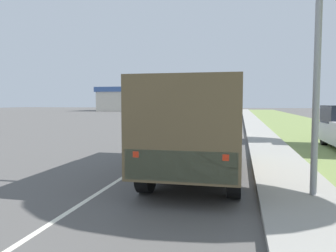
{
  "coord_description": "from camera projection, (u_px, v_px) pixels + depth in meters",
  "views": [
    {
      "loc": [
        3.19,
        1.48,
        2.1
      ],
      "look_at": [
        0.83,
        12.16,
        1.31
      ],
      "focal_mm": 35.0,
      "sensor_mm": 36.0,
      "label": 1
    }
  ],
  "objects": [
    {
      "name": "building_distant",
      "position": [
        141.0,
        99.0,
        79.93
      ],
      "size": [
        19.23,
        12.55,
        5.7
      ],
      "color": "beige",
      "rests_on": "ground"
    },
    {
      "name": "car_second_ahead",
      "position": [
        184.0,
        117.0,
        30.83
      ],
      "size": [
        1.83,
        4.57,
        1.74
      ],
      "color": "tan",
      "rests_on": "ground"
    },
    {
      "name": "ground_plane",
      "position": [
        212.0,
        120.0,
        38.35
      ],
      "size": [
        180.0,
        180.0,
        0.0
      ],
      "primitive_type": "plane",
      "color": "#565451"
    },
    {
      "name": "grass_strip_right",
      "position": [
        293.0,
        121.0,
        36.43
      ],
      "size": [
        7.0,
        120.0,
        0.02
      ],
      "color": "olive",
      "rests_on": "ground"
    },
    {
      "name": "lane_centre_stripe",
      "position": [
        212.0,
        120.0,
        38.35
      ],
      "size": [
        0.12,
        120.0,
        0.0
      ],
      "color": "silver",
      "rests_on": "ground"
    },
    {
      "name": "lamp_post",
      "position": [
        308.0,
        4.0,
        6.8
      ],
      "size": [
        1.69,
        0.24,
        6.72
      ],
      "color": "gray",
      "rests_on": "sidewalk_right"
    },
    {
      "name": "sidewalk_right",
      "position": [
        252.0,
        120.0,
        37.38
      ],
      "size": [
        1.8,
        120.0,
        0.12
      ],
      "color": "#9E9B93",
      "rests_on": "ground"
    },
    {
      "name": "car_nearest_ahead",
      "position": [
        216.0,
        124.0,
        19.97
      ],
      "size": [
        1.95,
        4.01,
        1.74
      ],
      "color": "#B7BABF",
      "rests_on": "ground"
    },
    {
      "name": "military_truck",
      "position": [
        200.0,
        122.0,
        9.36
      ],
      "size": [
        2.31,
        6.64,
        2.65
      ],
      "color": "#474C38",
      "rests_on": "ground"
    }
  ]
}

